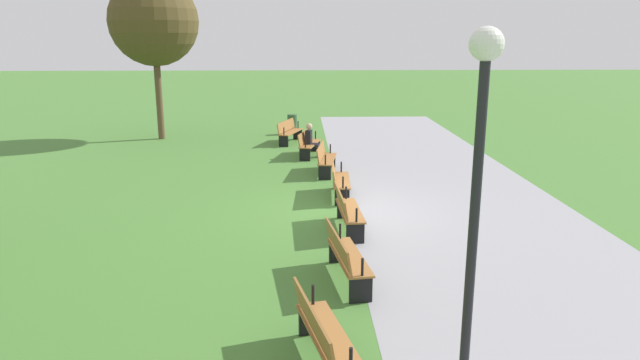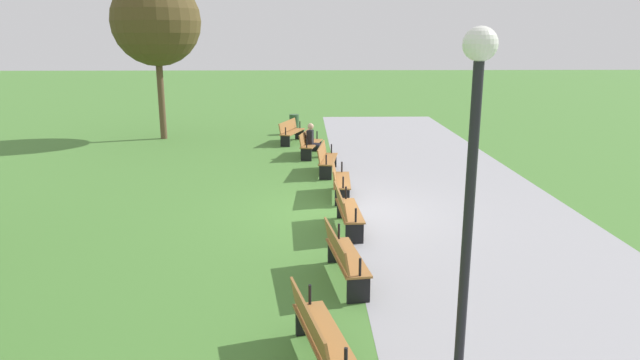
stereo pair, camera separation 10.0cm
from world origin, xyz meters
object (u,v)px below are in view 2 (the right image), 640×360
at_px(bench_0, 291,131).
at_px(bench_3, 339,179).
at_px(bench_2, 326,158).
at_px(trash_bin, 294,124).
at_px(lamp_post, 472,168).
at_px(tree_0, 156,22).
at_px(bench_6, 319,334).
at_px(bench_5, 343,255).
at_px(person_seated, 313,139).
at_px(bench_4, 346,209).
at_px(bench_1, 310,143).

xyz_separation_m(bench_0, bench_3, (7.91, 1.46, 0.00)).
bearing_deg(bench_2, trash_bin, -163.47).
height_order(bench_2, lamp_post, lamp_post).
relative_size(tree_0, lamp_post, 1.54).
bearing_deg(bench_3, bench_6, -2.60).
height_order(bench_0, bench_6, same).
bearing_deg(bench_2, bench_5, 7.89).
xyz_separation_m(bench_3, person_seated, (-5.15, -0.63, 0.16)).
xyz_separation_m(bench_3, bench_5, (5.37, -0.25, 0.00)).
bearing_deg(bench_5, bench_4, 166.88).
bearing_deg(tree_0, trash_bin, 100.63).
bearing_deg(person_seated, bench_6, 12.68).
bearing_deg(bench_5, bench_3, 169.50).
distance_m(bench_3, bench_6, 8.05).
distance_m(bench_4, lamp_post, 7.07).
xyz_separation_m(bench_0, trash_bin, (-2.15, 0.09, -0.05)).
xyz_separation_m(bench_2, person_seated, (-2.47, -0.38, 0.16)).
bearing_deg(bench_4, bench_5, -7.86).
bearing_deg(person_seated, bench_2, 21.92).
bearing_deg(tree_0, bench_0, 78.09).
bearing_deg(person_seated, trash_bin, -158.28).
relative_size(bench_2, bench_5, 1.00).
distance_m(bench_0, bench_6, 15.94).
height_order(bench_0, trash_bin, bench_0).
xyz_separation_m(bench_3, trash_bin, (-10.06, -1.37, -0.05)).
bearing_deg(lamp_post, bench_1, -174.44).
distance_m(bench_3, bench_5, 5.37).
bearing_deg(bench_1, trash_bin, -159.24).
height_order(bench_1, bench_5, same).
height_order(bench_1, person_seated, person_seated).
relative_size(bench_2, bench_4, 1.01).
xyz_separation_m(bench_1, trash_bin, (-4.74, -0.63, -0.05)).
distance_m(bench_1, bench_5, 10.70).
distance_m(bench_2, trash_bin, 7.47).
height_order(bench_1, trash_bin, bench_1).
bearing_deg(bench_1, bench_6, 13.15).
relative_size(bench_0, trash_bin, 2.21).
height_order(bench_2, bench_6, same).
distance_m(bench_2, bench_6, 10.70).
height_order(tree_0, trash_bin, tree_0).
distance_m(bench_2, bench_3, 2.69).
distance_m(bench_1, bench_2, 2.69).
height_order(bench_4, trash_bin, bench_4).
bearing_deg(bench_1, person_seated, 44.90).
relative_size(bench_2, trash_bin, 2.20).
bearing_deg(trash_bin, bench_2, 8.64).
height_order(bench_3, bench_4, same).
bearing_deg(tree_0, bench_6, 19.63).
bearing_deg(bench_4, bench_1, -177.40).
height_order(bench_3, trash_bin, bench_3).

